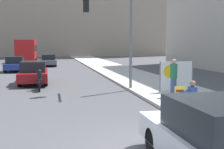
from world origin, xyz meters
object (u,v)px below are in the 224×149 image
object	(u,v)px
city_bus_on_road	(27,49)
motorcycle_on_road	(40,81)
protest_banner	(176,76)
parked_car_curbside	(216,139)
traffic_light_pole	(114,24)
jogger_on_sidewalk	(174,77)
seated_protester	(193,96)
car_on_road_distant	(49,60)
car_on_road_midblock	(15,64)
car_on_road_nearest	(34,72)

from	to	relation	value
city_bus_on_road	motorcycle_on_road	world-z (taller)	city_bus_on_road
protest_banner	city_bus_on_road	xyz separation A→B (m)	(-9.55, 32.99, 0.85)
parked_car_curbside	motorcycle_on_road	distance (m)	13.15
city_bus_on_road	parked_car_curbside	bearing A→B (deg)	-81.62
protest_banner	traffic_light_pole	xyz separation A→B (m)	(-2.90, 1.91, 2.75)
jogger_on_sidewalk	seated_protester	bearing A→B (deg)	70.81
motorcycle_on_road	protest_banner	bearing A→B (deg)	-23.32
car_on_road_distant	protest_banner	bearing A→B (deg)	-73.91
parked_car_curbside	city_bus_on_road	bearing A→B (deg)	98.38
jogger_on_sidewalk	car_on_road_distant	size ratio (longest dim) A/B	0.42
traffic_light_pole	motorcycle_on_road	xyz separation A→B (m)	(-4.08, 1.11, -3.21)
protest_banner	car_on_road_midblock	xyz separation A→B (m)	(-9.55, 15.69, -0.26)
traffic_light_pole	city_bus_on_road	size ratio (longest dim) A/B	0.51
protest_banner	traffic_light_pole	bearing A→B (deg)	146.69
seated_protester	city_bus_on_road	distance (m)	38.67
car_on_road_distant	city_bus_on_road	size ratio (longest dim) A/B	0.41
seated_protester	parked_car_curbside	bearing A→B (deg)	-106.99
car_on_road_nearest	jogger_on_sidewalk	bearing A→B (deg)	-47.16
car_on_road_midblock	parked_car_curbside	bearing A→B (deg)	-76.07
car_on_road_distant	parked_car_curbside	bearing A→B (deg)	-84.36
motorcycle_on_road	car_on_road_midblock	bearing A→B (deg)	101.42
car_on_road_nearest	car_on_road_distant	size ratio (longest dim) A/B	1.11
jogger_on_sidewalk	parked_car_curbside	bearing A→B (deg)	65.13
jogger_on_sidewalk	traffic_light_pole	size ratio (longest dim) A/B	0.33
car_on_road_midblock	motorcycle_on_road	xyz separation A→B (m)	(2.56, -12.68, -0.20)
traffic_light_pole	parked_car_curbside	xyz separation A→B (m)	(-0.37, -11.51, -2.97)
protest_banner	car_on_road_nearest	size ratio (longest dim) A/B	0.39
car_on_road_nearest	parked_car_curbside	bearing A→B (deg)	-75.07
seated_protester	car_on_road_distant	xyz separation A→B (m)	(-5.02, 27.08, -0.06)
car_on_road_nearest	seated_protester	bearing A→B (deg)	-60.82
jogger_on_sidewalk	traffic_light_pole	xyz separation A→B (m)	(-2.22, 3.19, 2.68)
seated_protester	car_on_road_midblock	distance (m)	22.06
jogger_on_sidewalk	car_on_road_distant	xyz separation A→B (m)	(-5.75, 23.56, -0.35)
parked_car_curbside	car_on_road_distant	distance (m)	32.03
jogger_on_sidewalk	car_on_road_nearest	distance (m)	9.95
jogger_on_sidewalk	car_on_road_midblock	world-z (taller)	jogger_on_sidewalk
jogger_on_sidewalk	parked_car_curbside	world-z (taller)	jogger_on_sidewalk
seated_protester	protest_banner	distance (m)	5.01
car_on_road_nearest	car_on_road_midblock	bearing A→B (deg)	102.29
car_on_road_distant	city_bus_on_road	world-z (taller)	city_bus_on_road
traffic_light_pole	parked_car_curbside	bearing A→B (deg)	-91.86
seated_protester	parked_car_curbside	world-z (taller)	parked_car_curbside
jogger_on_sidewalk	motorcycle_on_road	bearing A→B (deg)	-41.80
protest_banner	car_on_road_midblock	world-z (taller)	protest_banner
protest_banner	motorcycle_on_road	xyz separation A→B (m)	(-6.99, 3.01, -0.46)
seated_protester	jogger_on_sidewalk	distance (m)	3.60
city_bus_on_road	seated_protester	bearing A→B (deg)	-77.83
motorcycle_on_road	jogger_on_sidewalk	bearing A→B (deg)	-34.27
car_on_road_distant	traffic_light_pole	bearing A→B (deg)	-80.19
seated_protester	car_on_road_nearest	bearing A→B (deg)	123.49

